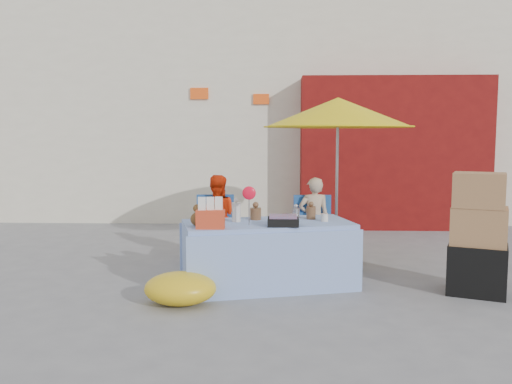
{
  "coord_description": "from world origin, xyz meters",
  "views": [
    {
      "loc": [
        0.17,
        -5.22,
        1.61
      ],
      "look_at": [
        -0.04,
        0.6,
        1.0
      ],
      "focal_mm": 38.0,
      "sensor_mm": 36.0,
      "label": 1
    }
  ],
  "objects_px": {
    "market_table": "(267,253)",
    "chair_left": "(215,243)",
    "vendor_beige": "(314,220)",
    "vendor_orange": "(216,218)",
    "umbrella": "(338,113)",
    "chair_right": "(314,244)",
    "box_stack": "(478,239)"
  },
  "relations": [
    {
      "from": "market_table",
      "to": "chair_left",
      "type": "xyz_separation_m",
      "value": [
        -0.67,
        1.03,
        -0.1
      ]
    },
    {
      "from": "vendor_beige",
      "to": "market_table",
      "type": "bearing_deg",
      "value": 58.77
    },
    {
      "from": "vendor_orange",
      "to": "umbrella",
      "type": "bearing_deg",
      "value": -179.37
    },
    {
      "from": "vendor_orange",
      "to": "market_table",
      "type": "bearing_deg",
      "value": 115.14
    },
    {
      "from": "market_table",
      "to": "umbrella",
      "type": "height_order",
      "value": "umbrella"
    },
    {
      "from": "chair_right",
      "to": "vendor_beige",
      "type": "bearing_deg",
      "value": 84.53
    },
    {
      "from": "chair_right",
      "to": "vendor_beige",
      "type": "height_order",
      "value": "vendor_beige"
    },
    {
      "from": "market_table",
      "to": "umbrella",
      "type": "distance_m",
      "value": 2.2
    },
    {
      "from": "vendor_orange",
      "to": "box_stack",
      "type": "bearing_deg",
      "value": 149.11
    },
    {
      "from": "chair_left",
      "to": "market_table",
      "type": "bearing_deg",
      "value": -61.68
    },
    {
      "from": "market_table",
      "to": "chair_right",
      "type": "bearing_deg",
      "value": 46.39
    },
    {
      "from": "market_table",
      "to": "box_stack",
      "type": "distance_m",
      "value": 2.16
    },
    {
      "from": "chair_left",
      "to": "box_stack",
      "type": "xyz_separation_m",
      "value": [
        2.81,
        -1.24,
        0.32
      ]
    },
    {
      "from": "market_table",
      "to": "vendor_beige",
      "type": "height_order",
      "value": "market_table"
    },
    {
      "from": "chair_left",
      "to": "umbrella",
      "type": "height_order",
      "value": "umbrella"
    },
    {
      "from": "chair_right",
      "to": "vendor_orange",
      "type": "xyz_separation_m",
      "value": [
        -1.25,
        0.13,
        0.3
      ]
    },
    {
      "from": "vendor_orange",
      "to": "umbrella",
      "type": "height_order",
      "value": "umbrella"
    },
    {
      "from": "umbrella",
      "to": "box_stack",
      "type": "bearing_deg",
      "value": -50.33
    },
    {
      "from": "chair_right",
      "to": "vendor_beige",
      "type": "distance_m",
      "value": 0.32
    },
    {
      "from": "chair_right",
      "to": "box_stack",
      "type": "height_order",
      "value": "box_stack"
    },
    {
      "from": "chair_left",
      "to": "box_stack",
      "type": "bearing_deg",
      "value": -28.62
    },
    {
      "from": "vendor_beige",
      "to": "umbrella",
      "type": "xyz_separation_m",
      "value": [
        0.3,
        0.15,
        1.35
      ]
    },
    {
      "from": "market_table",
      "to": "umbrella",
      "type": "xyz_separation_m",
      "value": [
        0.88,
        1.31,
        1.53
      ]
    },
    {
      "from": "market_table",
      "to": "chair_left",
      "type": "relative_size",
      "value": 2.31
    },
    {
      "from": "chair_left",
      "to": "vendor_orange",
      "type": "xyz_separation_m",
      "value": [
        0.0,
        0.13,
        0.3
      ]
    },
    {
      "from": "umbrella",
      "to": "chair_right",
      "type": "bearing_deg",
      "value": -136.67
    },
    {
      "from": "chair_left",
      "to": "chair_right",
      "type": "distance_m",
      "value": 1.25
    },
    {
      "from": "chair_right",
      "to": "umbrella",
      "type": "relative_size",
      "value": 0.41
    },
    {
      "from": "box_stack",
      "to": "vendor_beige",
      "type": "bearing_deg",
      "value": 138.72
    },
    {
      "from": "market_table",
      "to": "chair_right",
      "type": "relative_size",
      "value": 2.31
    },
    {
      "from": "market_table",
      "to": "vendor_beige",
      "type": "xyz_separation_m",
      "value": [
        0.58,
        1.16,
        0.18
      ]
    },
    {
      "from": "vendor_orange",
      "to": "umbrella",
      "type": "xyz_separation_m",
      "value": [
        1.55,
        0.15,
        1.34
      ]
    }
  ]
}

